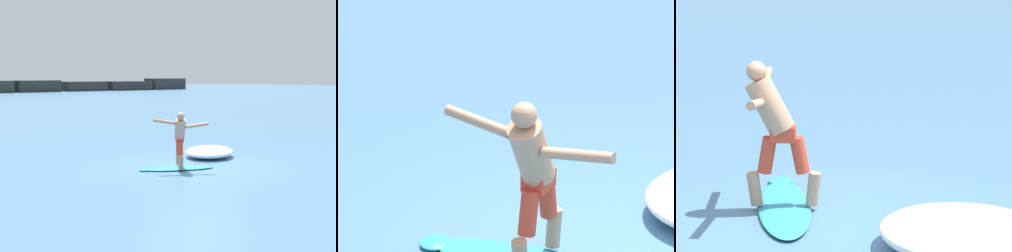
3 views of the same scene
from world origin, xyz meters
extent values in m
plane|color=teal|center=(0.00, 0.00, 0.00)|extent=(200.00, 200.00, 0.00)
cube|color=#2A3128|center=(18.03, 62.00, 0.91)|extent=(6.71, 3.51, 1.81)
cube|color=#302D31|center=(26.30, 62.00, 0.79)|extent=(7.19, 2.99, 1.58)
cube|color=#2D2B2D|center=(34.57, 62.00, 0.78)|extent=(7.93, 4.57, 1.56)
cube|color=#2F3032|center=(42.84, 62.00, 1.02)|extent=(7.41, 3.85, 2.04)
ellipsoid|color=#30A0C3|center=(-0.76, -0.02, 0.03)|extent=(1.99, 1.24, 0.07)
ellipsoid|color=#30A0C3|center=(-1.67, 0.36, 0.03)|extent=(0.36, 0.38, 0.06)
ellipsoid|color=#339E56|center=(-0.76, -0.02, 0.03)|extent=(2.01, 1.26, 0.03)
cone|color=black|center=(-0.03, -0.33, -0.06)|extent=(0.07, 0.07, 0.14)
cone|color=black|center=(-0.09, -0.14, -0.06)|extent=(0.07, 0.07, 0.14)
cone|color=black|center=(-0.21, -0.42, -0.06)|extent=(0.07, 0.07, 0.14)
cylinder|color=tan|center=(-0.91, -0.29, 0.24)|extent=(0.20, 0.21, 0.36)
cylinder|color=#D0402B|center=(-0.84, -0.17, 0.61)|extent=(0.24, 0.26, 0.40)
cylinder|color=tan|center=(-0.60, 0.24, 0.24)|extent=(0.20, 0.21, 0.36)
cylinder|color=#D0402B|center=(-0.67, 0.12, 0.61)|extent=(0.24, 0.26, 0.40)
cube|color=#D0402B|center=(-0.76, -0.02, 0.84)|extent=(0.30, 0.33, 0.16)
cylinder|color=tan|center=(-0.82, -0.14, 1.13)|extent=(0.50, 0.58, 0.64)
sphere|color=tan|center=(-0.89, -0.25, 1.49)|extent=(0.21, 0.21, 0.21)
cylinder|color=tan|center=(-0.49, -0.44, 1.24)|extent=(0.57, 0.41, 0.20)
cylinder|color=tan|center=(-1.25, 0.01, 1.34)|extent=(0.57, 0.39, 0.19)
ellipsoid|color=white|center=(1.16, 0.95, 0.18)|extent=(2.24, 2.14, 0.35)
camera|label=1|loc=(-8.40, -10.09, 2.56)|focal=50.00mm
camera|label=2|loc=(-1.08, -5.96, 3.65)|focal=85.00mm
camera|label=3|loc=(6.54, -3.41, 2.75)|focal=85.00mm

